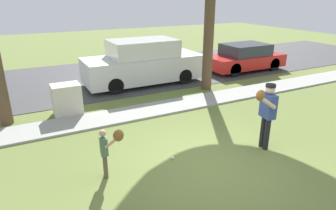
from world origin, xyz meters
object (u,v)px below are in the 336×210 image
(person_child, at_px, (107,147))
(baseball, at_px, (173,158))
(utility_cabinet, at_px, (67,100))
(parked_van_white, at_px, (143,63))
(person_adult, at_px, (267,110))
(parked_hatchback_red, at_px, (245,58))

(person_child, bearing_deg, baseball, 8.92)
(utility_cabinet, height_order, parked_van_white, parked_van_white)
(parked_van_white, bearing_deg, baseball, -106.83)
(person_adult, distance_m, person_child, 3.88)
(person_adult, height_order, person_child, person_adult)
(utility_cabinet, bearing_deg, person_child, -87.89)
(person_child, xyz_separation_m, baseball, (1.54, 0.01, -0.69))
(person_child, xyz_separation_m, utility_cabinet, (-0.15, 4.04, -0.22))
(parked_hatchback_red, bearing_deg, person_child, -145.86)
(parked_van_white, bearing_deg, utility_cabinet, -148.95)
(person_child, height_order, baseball, person_child)
(utility_cabinet, distance_m, parked_hatchback_red, 9.24)
(baseball, bearing_deg, person_child, -179.66)
(parked_van_white, bearing_deg, person_child, -118.89)
(person_child, distance_m, baseball, 1.69)
(baseball, xyz_separation_m, utility_cabinet, (-1.69, 4.03, 0.47))
(parked_van_white, bearing_deg, parked_hatchback_red, -1.68)
(baseball, distance_m, utility_cabinet, 4.39)
(person_child, relative_size, utility_cabinet, 1.12)
(person_adult, bearing_deg, baseball, -5.40)
(baseball, height_order, parked_hatchback_red, parked_hatchback_red)
(person_adult, bearing_deg, person_child, 0.26)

